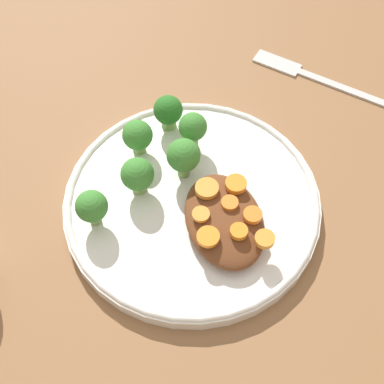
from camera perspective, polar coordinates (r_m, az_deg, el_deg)
ground_plane at (r=0.60m, az=-0.00°, el=-1.62°), size 4.00×4.00×0.00m
plate at (r=0.59m, az=-0.00°, el=-1.08°), size 0.28×0.28×0.02m
stew_mound at (r=0.56m, az=3.46°, el=-3.03°), size 0.12×0.08×0.02m
broccoli_floret_0 at (r=0.61m, az=-5.83°, el=5.96°), size 0.03×0.03×0.05m
broccoli_floret_1 at (r=0.58m, az=-0.80°, el=3.86°), size 0.04×0.04×0.05m
broccoli_floret_2 at (r=0.63m, az=-2.53°, el=8.61°), size 0.03×0.03×0.05m
broccoli_floret_3 at (r=0.56m, az=-10.66°, el=-1.48°), size 0.03×0.03×0.05m
broccoli_floret_4 at (r=0.57m, az=-5.84°, el=1.81°), size 0.04×0.04×0.05m
broccoli_floret_5 at (r=0.60m, az=0.09°, el=6.84°), size 0.03×0.03×0.05m
carrot_slice_0 at (r=0.54m, az=5.01°, el=-4.21°), size 0.02×0.02×0.01m
carrot_slice_1 at (r=0.55m, az=4.05°, el=-1.17°), size 0.02×0.02×0.00m
carrot_slice_2 at (r=0.55m, az=6.49°, el=-2.45°), size 0.02×0.02×0.01m
carrot_slice_3 at (r=0.57m, az=4.71°, el=0.84°), size 0.02×0.02×0.01m
carrot_slice_4 at (r=0.55m, az=1.30°, el=-2.31°), size 0.02×0.02×0.00m
carrot_slice_5 at (r=0.56m, az=1.60°, el=0.38°), size 0.03×0.03×0.01m
carrot_slice_6 at (r=0.53m, az=1.73°, el=-4.80°), size 0.02×0.02×0.01m
carrot_slice_7 at (r=0.54m, az=7.76°, el=-4.99°), size 0.02×0.02×0.01m
fork at (r=0.74m, az=12.78°, el=11.99°), size 0.16×0.16×0.01m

